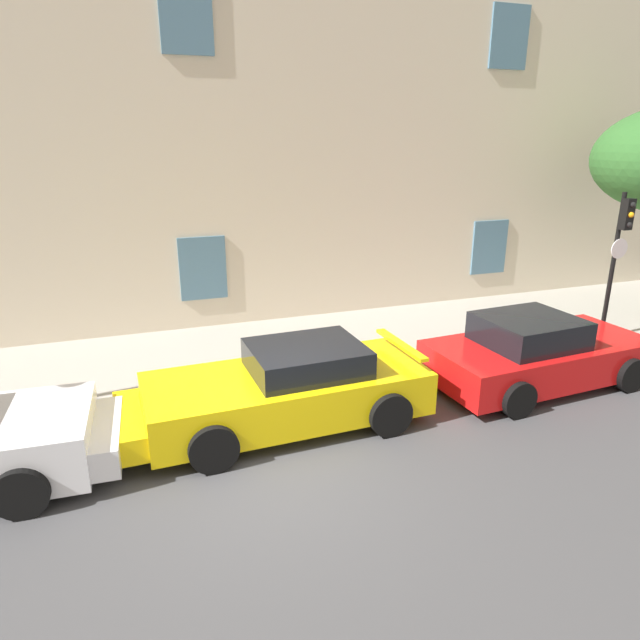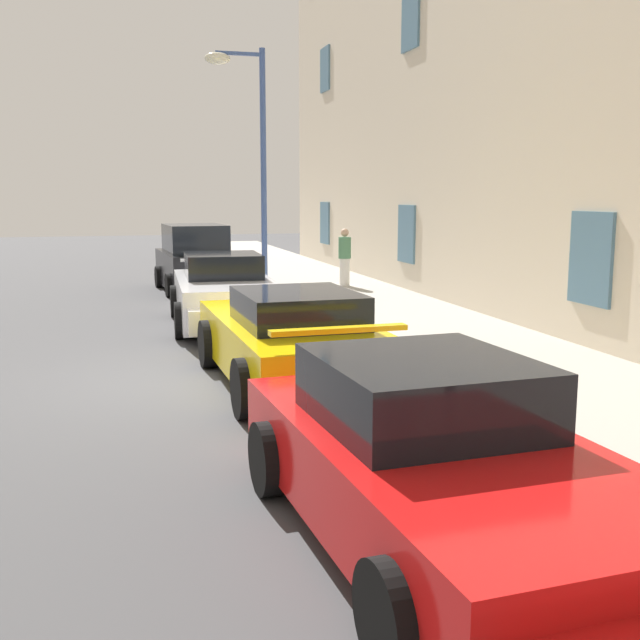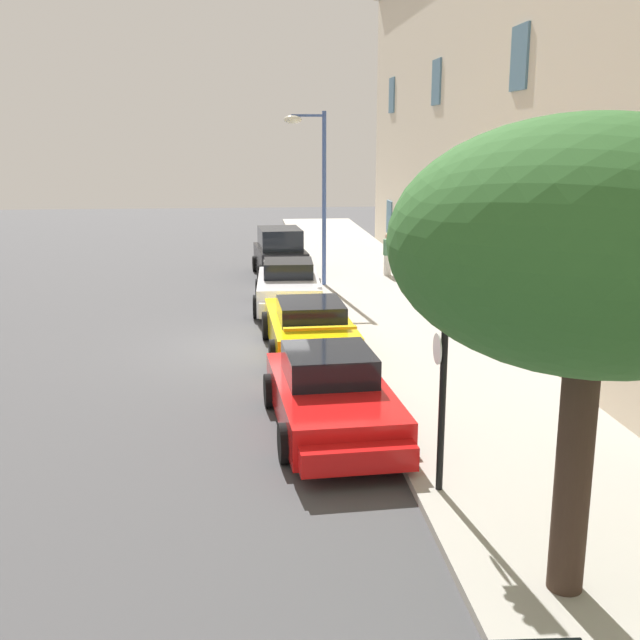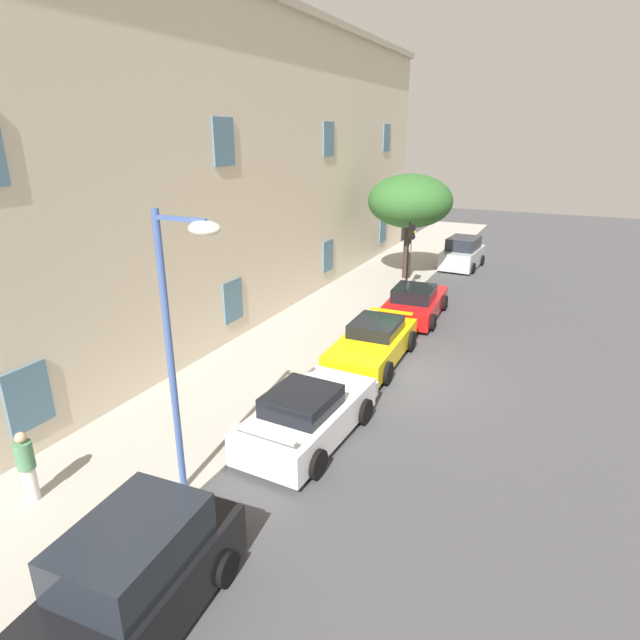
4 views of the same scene
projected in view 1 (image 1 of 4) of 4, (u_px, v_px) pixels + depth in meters
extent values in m
plane|color=#444447|center=(273.00, 471.00, 8.04)|extent=(80.00, 80.00, 0.00)
cube|color=#A8A399|center=(222.00, 360.00, 11.85)|extent=(60.00, 4.23, 0.14)
cube|color=beige|center=(181.00, 85.00, 13.55)|extent=(40.09, 3.54, 11.53)
cube|color=slate|center=(203.00, 268.00, 13.24)|extent=(1.10, 0.06, 1.50)
cube|color=slate|center=(489.00, 247.00, 15.76)|extent=(1.10, 0.06, 1.50)
cube|color=slate|center=(186.00, 15.00, 11.56)|extent=(1.10, 0.06, 1.50)
cube|color=slate|center=(510.00, 37.00, 14.08)|extent=(1.10, 0.06, 1.50)
cube|color=white|center=(75.00, 440.00, 7.96)|extent=(1.34, 1.76, 0.43)
cylinder|color=black|center=(45.00, 423.00, 8.69)|extent=(0.70, 0.27, 0.69)
cylinder|color=black|center=(22.00, 492.00, 7.00)|extent=(0.70, 0.27, 0.69)
cube|color=yellow|center=(287.00, 393.00, 9.19)|extent=(4.61, 2.01, 0.71)
cube|color=black|center=(306.00, 358.00, 9.13)|extent=(1.87, 1.55, 0.44)
cube|color=yellow|center=(163.00, 419.00, 8.53)|extent=(1.42, 1.76, 0.39)
cube|color=yellow|center=(401.00, 344.00, 9.73)|extent=(0.21, 1.59, 0.06)
cylinder|color=black|center=(213.00, 448.00, 7.94)|extent=(0.74, 0.26, 0.73)
cylinder|color=black|center=(192.00, 394.00, 9.60)|extent=(0.74, 0.26, 0.73)
cylinder|color=black|center=(389.00, 414.00, 8.91)|extent=(0.74, 0.26, 0.73)
cylinder|color=black|center=(343.00, 371.00, 10.56)|extent=(0.74, 0.26, 0.73)
cube|color=red|center=(538.00, 358.00, 10.78)|extent=(4.39, 2.19, 0.68)
cube|color=black|center=(529.00, 331.00, 10.47)|extent=(1.80, 1.65, 0.52)
cube|color=red|center=(609.00, 348.00, 11.50)|extent=(1.39, 1.86, 0.37)
cylinder|color=black|center=(552.00, 341.00, 12.17)|extent=(0.67, 0.28, 0.66)
cylinder|color=black|center=(629.00, 375.00, 10.48)|extent=(0.67, 0.28, 0.66)
cylinder|color=black|center=(450.00, 359.00, 11.19)|extent=(0.67, 0.28, 0.66)
cylinder|color=black|center=(517.00, 399.00, 9.50)|extent=(0.67, 0.28, 0.66)
cylinder|color=black|center=(612.00, 268.00, 12.39)|extent=(0.10, 0.10, 3.31)
cube|color=black|center=(627.00, 214.00, 11.89)|extent=(0.22, 0.20, 0.66)
sphere|color=black|center=(633.00, 205.00, 11.72)|extent=(0.12, 0.12, 0.12)
sphere|color=orange|center=(631.00, 215.00, 11.79)|extent=(0.12, 0.12, 0.12)
sphere|color=black|center=(629.00, 225.00, 11.85)|extent=(0.12, 0.12, 0.12)
cylinder|color=white|center=(619.00, 249.00, 12.16)|extent=(0.44, 0.02, 0.44)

